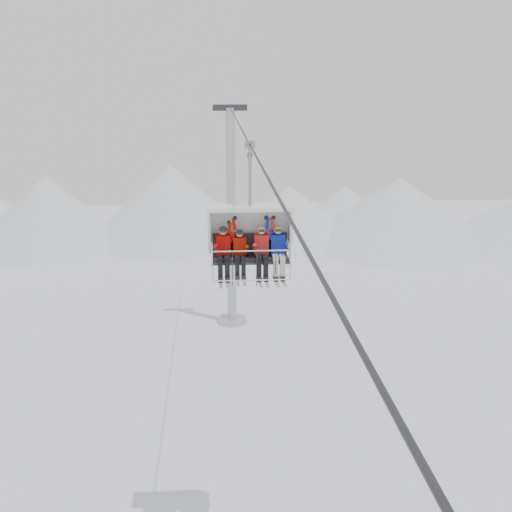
{
  "coord_description": "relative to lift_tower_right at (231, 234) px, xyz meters",
  "views": [
    {
      "loc": [
        -1.09,
        -15.89,
        15.32
      ],
      "look_at": [
        0.0,
        0.0,
        10.72
      ],
      "focal_mm": 45.0,
      "sensor_mm": 36.0,
      "label": 1
    }
  ],
  "objects": [
    {
      "name": "skier_center_left",
      "position": [
        -0.32,
        -19.63,
        4.4
      ],
      "size": [
        0.38,
        1.69,
        1.54
      ],
      "color": "#A21202",
      "rests_on": "chairlift_carrier"
    },
    {
      "name": "chairlift_carrier",
      "position": [
        0.0,
        -19.31,
        4.92
      ],
      "size": [
        2.48,
        1.17,
        3.98
      ],
      "color": "black",
      "rests_on": "haul_cable"
    },
    {
      "name": "skier_far_left",
      "position": [
        -0.8,
        -19.62,
        4.45
      ],
      "size": [
        0.43,
        1.69,
        1.68
      ],
      "color": "#AD0803",
      "rests_on": "chairlift_carrier"
    },
    {
      "name": "lift_tower_right",
      "position": [
        0.0,
        0.0,
        0.0
      ],
      "size": [
        2.0,
        1.8,
        13.48
      ],
      "color": "#ADAFB4",
      "rests_on": "ground"
    },
    {
      "name": "ridgeline",
      "position": [
        -1.58,
        20.05,
        -2.94
      ],
      "size": [
        72.0,
        21.0,
        7.0
      ],
      "color": "silver",
      "rests_on": "ground"
    },
    {
      "name": "skier_far_right",
      "position": [
        0.82,
        -19.62,
        4.45
      ],
      "size": [
        0.43,
        1.69,
        1.68
      ],
      "color": "#0E219E",
      "rests_on": "chairlift_carrier"
    },
    {
      "name": "skier_center_right",
      "position": [
        0.33,
        -19.62,
        4.45
      ],
      "size": [
        0.43,
        1.69,
        1.68
      ],
      "color": "red",
      "rests_on": "chairlift_carrier"
    },
    {
      "name": "haul_cable",
      "position": [
        0.0,
        -22.0,
        7.52
      ],
      "size": [
        0.06,
        50.0,
        0.06
      ],
      "primitive_type": "cylinder",
      "rotation": [
        1.57,
        0.0,
        0.0
      ],
      "color": "#303035",
      "rests_on": "lift_tower_left"
    }
  ]
}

